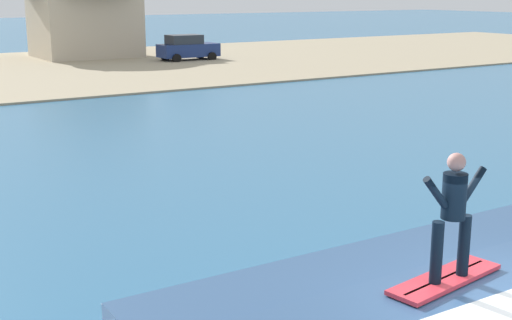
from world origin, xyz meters
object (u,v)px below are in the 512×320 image
at_px(car_far_shore, 187,48).
at_px(house_gabled_white, 84,9).
at_px(surfboard, 445,279).
at_px(surfer, 453,210).
at_px(wave_crest, 470,303).

bearing_deg(car_far_shore, house_gabled_white, 128.94).
xyz_separation_m(surfboard, surfer, (-0.00, -0.06, 0.99)).
relative_size(surfboard, car_far_shore, 0.47).
relative_size(wave_crest, car_far_shore, 2.27).
distance_m(surfer, house_gabled_white, 46.75).
bearing_deg(surfer, car_far_shore, 67.92).
height_order(car_far_shore, house_gabled_white, house_gabled_white).
xyz_separation_m(wave_crest, surfer, (-0.76, -0.24, 1.60)).
distance_m(surfboard, car_far_shore, 42.12).
distance_m(surfboard, surfer, 1.00).
height_order(wave_crest, car_far_shore, car_far_shore).
distance_m(wave_crest, surfboard, 0.98).
distance_m(surfer, car_far_shore, 42.20).
height_order(wave_crest, surfboard, surfboard).
xyz_separation_m(wave_crest, car_far_shore, (15.10, 38.84, 0.43)).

